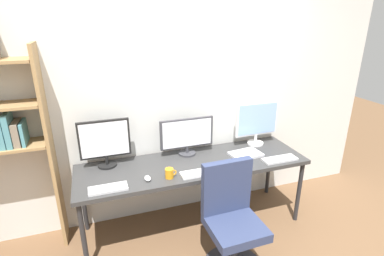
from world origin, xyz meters
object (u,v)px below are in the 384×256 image
at_px(office_chair, 232,230).
at_px(monitor_right, 257,121).
at_px(keyboard_left, 108,189).
at_px(coffee_mug, 170,173).
at_px(monitor_left, 105,142).
at_px(monitor_center, 187,135).
at_px(desk, 194,167).
at_px(computer_mouse, 148,178).
at_px(laptop_closed, 246,154).
at_px(keyboard_right, 280,159).
at_px(keyboard_center, 202,173).

relative_size(office_chair, monitor_right, 1.98).
xyz_separation_m(keyboard_left, coffee_mug, (0.54, 0.02, 0.04)).
bearing_deg(monitor_left, monitor_center, 0.00).
relative_size(desk, monitor_center, 4.03).
distance_m(computer_mouse, laptop_closed, 1.08).
xyz_separation_m(keyboard_right, computer_mouse, (-1.34, 0.05, 0.01)).
distance_m(desk, keyboard_left, 0.87).
bearing_deg(computer_mouse, laptop_closed, 8.67).
height_order(monitor_right, coffee_mug, monitor_right).
bearing_deg(monitor_right, coffee_mug, -159.43).
bearing_deg(keyboard_right, monitor_right, 93.36).
bearing_deg(computer_mouse, office_chair, -37.84).
bearing_deg(desk, laptop_closed, -1.74).
relative_size(desk, keyboard_left, 7.04).
bearing_deg(computer_mouse, keyboard_center, -5.77).
distance_m(desk, keyboard_right, 0.87).
bearing_deg(keyboard_right, laptop_closed, 141.81).
bearing_deg(monitor_right, office_chair, -128.85).
xyz_separation_m(office_chair, keyboard_right, (0.72, 0.42, 0.35)).
height_order(office_chair, monitor_center, monitor_center).
xyz_separation_m(monitor_left, monitor_right, (1.63, 0.00, 0.02)).
relative_size(monitor_left, monitor_right, 0.95).
distance_m(monitor_right, laptop_closed, 0.42).
bearing_deg(coffee_mug, computer_mouse, 172.39).
bearing_deg(coffee_mug, laptop_closed, 12.24).
xyz_separation_m(office_chair, monitor_right, (0.70, 0.87, 0.61)).
relative_size(office_chair, monitor_center, 1.76).
bearing_deg(monitor_left, keyboard_center, -28.52).
relative_size(monitor_left, monitor_center, 0.84).
distance_m(desk, coffee_mug, 0.38).
distance_m(desk, monitor_left, 0.89).
relative_size(keyboard_center, keyboard_right, 1.10).
height_order(desk, coffee_mug, coffee_mug).
distance_m(monitor_center, keyboard_right, 0.97).
xyz_separation_m(keyboard_center, laptop_closed, (0.57, 0.21, 0.00)).
distance_m(monitor_right, keyboard_center, 0.96).
distance_m(monitor_left, coffee_mug, 0.69).
height_order(monitor_left, monitor_center, monitor_left).
bearing_deg(keyboard_left, coffee_mug, 2.55).
distance_m(keyboard_right, laptop_closed, 0.34).
height_order(monitor_right, laptop_closed, monitor_right).
bearing_deg(keyboard_left, monitor_left, 86.64).
bearing_deg(monitor_right, laptop_closed, -136.79).
xyz_separation_m(keyboard_center, keyboard_right, (0.84, 0.00, 0.00)).
xyz_separation_m(keyboard_left, keyboard_center, (0.84, 0.00, 0.00)).
xyz_separation_m(office_chair, keyboard_left, (-0.96, 0.42, 0.35)).
xyz_separation_m(desk, monitor_left, (-0.81, 0.21, 0.30)).
relative_size(monitor_right, keyboard_right, 1.40).
relative_size(monitor_right, computer_mouse, 5.21).
bearing_deg(laptop_closed, keyboard_right, -44.82).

